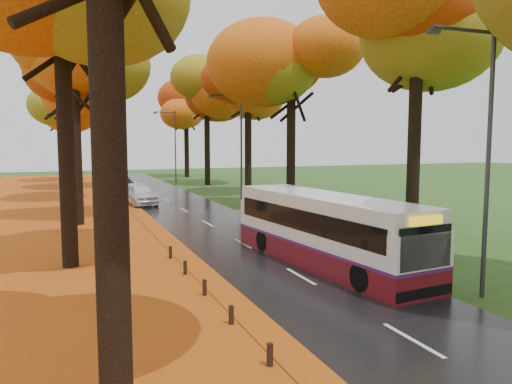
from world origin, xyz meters
TOP-DOWN VIEW (x-y plane):
  - road at (0.00, 25.00)m, footprint 6.50×90.00m
  - centre_line at (0.00, 25.00)m, footprint 0.12×90.00m
  - leaf_verge at (-9.00, 25.00)m, footprint 12.00×90.00m
  - leaf_drift at (-3.05, 25.00)m, footprint 0.90×90.00m
  - trees_left at (-7.18, 27.06)m, footprint 9.20×74.00m
  - trees_right at (7.19, 26.91)m, footprint 9.30×74.20m
  - bollard_row at (-3.70, 4.70)m, footprint 0.11×23.51m
  - streetlamp_near at (3.95, 8.00)m, footprint 2.45×0.18m
  - streetlamp_mid at (3.95, 30.00)m, footprint 2.45×0.18m
  - streetlamp_far at (3.95, 52.00)m, footprint 2.45×0.18m
  - bus at (1.65, 13.23)m, footprint 3.41×10.36m
  - car_white at (-2.35, 33.92)m, footprint 2.31×4.69m
  - car_silver at (-2.25, 36.21)m, footprint 2.26×4.34m
  - car_dark at (-2.35, 43.90)m, footprint 1.79×4.30m

SIDE VIEW (x-z plane):
  - leaf_verge at x=-9.00m, z-range 0.00..0.02m
  - road at x=0.00m, z-range 0.00..0.04m
  - leaf_drift at x=-3.05m, z-range 0.04..0.05m
  - centre_line at x=0.00m, z-range 0.04..0.05m
  - bollard_row at x=-3.70m, z-range 0.00..0.52m
  - car_dark at x=-2.35m, z-range 0.04..1.28m
  - car_silver at x=-2.25m, z-range 0.04..1.40m
  - car_white at x=-2.35m, z-range 0.04..1.58m
  - bus at x=1.65m, z-range 0.10..2.78m
  - streetlamp_near at x=3.95m, z-range 0.71..8.71m
  - streetlamp_mid at x=3.95m, z-range 0.71..8.71m
  - streetlamp_far at x=3.95m, z-range 0.71..8.71m
  - trees_left at x=-7.18m, z-range 2.59..16.48m
  - trees_right at x=7.19m, z-range 2.71..16.67m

